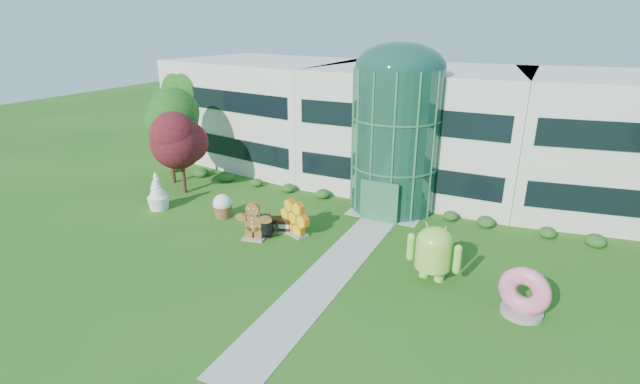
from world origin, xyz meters
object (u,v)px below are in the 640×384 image
at_px(donut, 525,291).
at_px(gingerbread, 253,221).
at_px(android_green, 434,249).
at_px(android_black, 265,224).

height_order(donut, gingerbread, gingerbread).
distance_m(donut, gingerbread, 15.48).
bearing_deg(android_green, android_black, -174.47).
bearing_deg(android_green, donut, -9.01).
relative_size(android_green, donut, 1.40).
relative_size(android_green, gingerbread, 1.29).
relative_size(android_green, android_black, 1.83).
xyz_separation_m(android_green, android_black, (-10.40, 0.29, -0.77)).
distance_m(android_black, donut, 14.97).
height_order(android_black, donut, donut).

